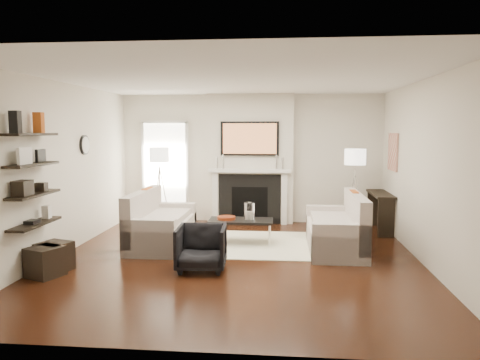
# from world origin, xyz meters

# --- Properties ---
(room_envelope) EXTENTS (6.00, 6.00, 6.00)m
(room_envelope) POSITION_xyz_m (0.00, 0.00, 1.35)
(room_envelope) COLOR black
(room_envelope) RESTS_ON ground
(chimney_breast) EXTENTS (1.80, 0.25, 2.70)m
(chimney_breast) POSITION_xyz_m (0.00, 2.88, 1.35)
(chimney_breast) COLOR silver
(chimney_breast) RESTS_ON floor
(fireplace_surround) EXTENTS (1.30, 0.02, 1.04)m
(fireplace_surround) POSITION_xyz_m (0.00, 2.74, 0.52)
(fireplace_surround) COLOR black
(fireplace_surround) RESTS_ON floor
(firebox) EXTENTS (0.75, 0.02, 0.65)m
(firebox) POSITION_xyz_m (0.00, 2.73, 0.45)
(firebox) COLOR black
(firebox) RESTS_ON floor
(mantel_pilaster_l) EXTENTS (0.12, 0.08, 1.10)m
(mantel_pilaster_l) POSITION_xyz_m (-0.72, 2.71, 0.55)
(mantel_pilaster_l) COLOR white
(mantel_pilaster_l) RESTS_ON floor
(mantel_pilaster_r) EXTENTS (0.12, 0.08, 1.10)m
(mantel_pilaster_r) POSITION_xyz_m (0.72, 2.71, 0.55)
(mantel_pilaster_r) COLOR white
(mantel_pilaster_r) RESTS_ON floor
(mantel_shelf) EXTENTS (1.70, 0.18, 0.07)m
(mantel_shelf) POSITION_xyz_m (0.00, 2.69, 1.12)
(mantel_shelf) COLOR white
(mantel_shelf) RESTS_ON chimney_breast
(tv_body) EXTENTS (1.20, 0.06, 0.70)m
(tv_body) POSITION_xyz_m (0.00, 2.71, 1.78)
(tv_body) COLOR black
(tv_body) RESTS_ON chimney_breast
(tv_screen) EXTENTS (1.10, 0.00, 0.62)m
(tv_screen) POSITION_xyz_m (0.00, 2.68, 1.78)
(tv_screen) COLOR #BF723F
(tv_screen) RESTS_ON tv_body
(candlestick_l_tall) EXTENTS (0.04, 0.04, 0.30)m
(candlestick_l_tall) POSITION_xyz_m (-0.55, 2.70, 1.30)
(candlestick_l_tall) COLOR silver
(candlestick_l_tall) RESTS_ON mantel_shelf
(candlestick_l_short) EXTENTS (0.04, 0.04, 0.24)m
(candlestick_l_short) POSITION_xyz_m (-0.68, 2.70, 1.27)
(candlestick_l_short) COLOR silver
(candlestick_l_short) RESTS_ON mantel_shelf
(candlestick_r_tall) EXTENTS (0.04, 0.04, 0.30)m
(candlestick_r_tall) POSITION_xyz_m (0.55, 2.70, 1.30)
(candlestick_r_tall) COLOR silver
(candlestick_r_tall) RESTS_ON mantel_shelf
(candlestick_r_short) EXTENTS (0.04, 0.04, 0.24)m
(candlestick_r_short) POSITION_xyz_m (0.68, 2.70, 1.27)
(candlestick_r_short) COLOR silver
(candlestick_r_short) RESTS_ON mantel_shelf
(hallway_panel) EXTENTS (0.90, 0.02, 2.10)m
(hallway_panel) POSITION_xyz_m (-1.85, 2.98, 1.05)
(hallway_panel) COLOR white
(hallway_panel) RESTS_ON floor
(door_trim_l) EXTENTS (0.06, 0.06, 2.16)m
(door_trim_l) POSITION_xyz_m (-2.33, 2.96, 1.05)
(door_trim_l) COLOR white
(door_trim_l) RESTS_ON floor
(door_trim_r) EXTENTS (0.06, 0.06, 2.16)m
(door_trim_r) POSITION_xyz_m (-1.37, 2.96, 1.05)
(door_trim_r) COLOR white
(door_trim_r) RESTS_ON floor
(door_trim_top) EXTENTS (1.02, 0.06, 0.06)m
(door_trim_top) POSITION_xyz_m (-1.85, 2.96, 2.13)
(door_trim_top) COLOR white
(door_trim_top) RESTS_ON wall_back
(rug) EXTENTS (2.60, 2.00, 0.01)m
(rug) POSITION_xyz_m (-0.07, 0.96, 0.01)
(rug) COLOR beige
(rug) RESTS_ON floor
(loveseat_left_base) EXTENTS (0.85, 1.80, 0.42)m
(loveseat_left_base) POSITION_xyz_m (-1.35, 0.78, 0.21)
(loveseat_left_base) COLOR beige
(loveseat_left_base) RESTS_ON floor
(loveseat_left_back) EXTENTS (0.18, 1.80, 0.80)m
(loveseat_left_back) POSITION_xyz_m (-1.69, 0.78, 0.53)
(loveseat_left_back) COLOR beige
(loveseat_left_back) RESTS_ON floor
(loveseat_left_arm_n) EXTENTS (0.85, 0.18, 0.60)m
(loveseat_left_arm_n) POSITION_xyz_m (-1.35, -0.03, 0.30)
(loveseat_left_arm_n) COLOR beige
(loveseat_left_arm_n) RESTS_ON floor
(loveseat_left_arm_s) EXTENTS (0.85, 0.18, 0.60)m
(loveseat_left_arm_s) POSITION_xyz_m (-1.35, 1.59, 0.30)
(loveseat_left_arm_s) COLOR beige
(loveseat_left_arm_s) RESTS_ON floor
(loveseat_left_cushion) EXTENTS (0.63, 1.44, 0.10)m
(loveseat_left_cushion) POSITION_xyz_m (-1.30, 0.78, 0.47)
(loveseat_left_cushion) COLOR beige
(loveseat_left_cushion) RESTS_ON loveseat_left_base
(pillow_left_orange) EXTENTS (0.10, 0.42, 0.42)m
(pillow_left_orange) POSITION_xyz_m (-1.69, 1.08, 0.73)
(pillow_left_orange) COLOR #B95216
(pillow_left_orange) RESTS_ON loveseat_left_cushion
(pillow_left_charcoal) EXTENTS (0.10, 0.40, 0.40)m
(pillow_left_charcoal) POSITION_xyz_m (-1.69, 0.48, 0.72)
(pillow_left_charcoal) COLOR black
(pillow_left_charcoal) RESTS_ON loveseat_left_cushion
(loveseat_right_base) EXTENTS (0.85, 1.80, 0.42)m
(loveseat_right_base) POSITION_xyz_m (1.55, 0.71, 0.21)
(loveseat_right_base) COLOR beige
(loveseat_right_base) RESTS_ON floor
(loveseat_right_back) EXTENTS (0.18, 1.80, 0.80)m
(loveseat_right_back) POSITION_xyz_m (1.89, 0.71, 0.53)
(loveseat_right_back) COLOR beige
(loveseat_right_back) RESTS_ON floor
(loveseat_right_arm_n) EXTENTS (0.85, 0.18, 0.60)m
(loveseat_right_arm_n) POSITION_xyz_m (1.55, -0.10, 0.30)
(loveseat_right_arm_n) COLOR beige
(loveseat_right_arm_n) RESTS_ON floor
(loveseat_right_arm_s) EXTENTS (0.85, 0.18, 0.60)m
(loveseat_right_arm_s) POSITION_xyz_m (1.55, 1.52, 0.30)
(loveseat_right_arm_s) COLOR beige
(loveseat_right_arm_s) RESTS_ON floor
(loveseat_right_cushion) EXTENTS (0.63, 1.44, 0.10)m
(loveseat_right_cushion) POSITION_xyz_m (1.50, 0.71, 0.47)
(loveseat_right_cushion) COLOR beige
(loveseat_right_cushion) RESTS_ON loveseat_right_base
(pillow_right_orange) EXTENTS (0.10, 0.42, 0.42)m
(pillow_right_orange) POSITION_xyz_m (1.89, 1.01, 0.73)
(pillow_right_orange) COLOR #B95216
(pillow_right_orange) RESTS_ON loveseat_right_cushion
(pillow_right_charcoal) EXTENTS (0.10, 0.40, 0.40)m
(pillow_right_charcoal) POSITION_xyz_m (1.89, 0.41, 0.72)
(pillow_right_charcoal) COLOR black
(pillow_right_charcoal) RESTS_ON loveseat_right_cushion
(coffee_table) EXTENTS (1.10, 0.55, 0.04)m
(coffee_table) POSITION_xyz_m (-0.03, 1.00, 0.40)
(coffee_table) COLOR black
(coffee_table) RESTS_ON floor
(coffee_leg_nw) EXTENTS (0.02, 0.02, 0.38)m
(coffee_leg_nw) POSITION_xyz_m (-0.53, 0.78, 0.19)
(coffee_leg_nw) COLOR silver
(coffee_leg_nw) RESTS_ON floor
(coffee_leg_ne) EXTENTS (0.02, 0.02, 0.38)m
(coffee_leg_ne) POSITION_xyz_m (0.47, 0.78, 0.19)
(coffee_leg_ne) COLOR silver
(coffee_leg_ne) RESTS_ON floor
(coffee_leg_sw) EXTENTS (0.02, 0.02, 0.38)m
(coffee_leg_sw) POSITION_xyz_m (-0.53, 1.22, 0.19)
(coffee_leg_sw) COLOR silver
(coffee_leg_sw) RESTS_ON floor
(coffee_leg_se) EXTENTS (0.02, 0.02, 0.38)m
(coffee_leg_se) POSITION_xyz_m (0.47, 1.22, 0.19)
(coffee_leg_se) COLOR silver
(coffee_leg_se) RESTS_ON floor
(hurricane_glass) EXTENTS (0.18, 0.18, 0.32)m
(hurricane_glass) POSITION_xyz_m (0.12, 1.00, 0.56)
(hurricane_glass) COLOR white
(hurricane_glass) RESTS_ON coffee_table
(hurricane_candle) EXTENTS (0.10, 0.10, 0.14)m
(hurricane_candle) POSITION_xyz_m (0.12, 1.00, 0.49)
(hurricane_candle) COLOR white
(hurricane_candle) RESTS_ON coffee_table
(copper_bowl) EXTENTS (0.32, 0.32, 0.05)m
(copper_bowl) POSITION_xyz_m (-0.28, 1.00, 0.45)
(copper_bowl) COLOR #B1421D
(copper_bowl) RESTS_ON coffee_table
(armchair) EXTENTS (0.71, 0.67, 0.69)m
(armchair) POSITION_xyz_m (-0.43, -0.57, 0.35)
(armchair) COLOR black
(armchair) RESTS_ON floor
(lamp_left_post) EXTENTS (0.02, 0.02, 1.20)m
(lamp_left_post) POSITION_xyz_m (-1.85, 2.49, 0.60)
(lamp_left_post) COLOR silver
(lamp_left_post) RESTS_ON floor
(lamp_left_shade) EXTENTS (0.40, 0.40, 0.30)m
(lamp_left_shade) POSITION_xyz_m (-1.85, 2.49, 1.45)
(lamp_left_shade) COLOR white
(lamp_left_shade) RESTS_ON lamp_left_post
(lamp_left_leg_a) EXTENTS (0.25, 0.02, 1.23)m
(lamp_left_leg_a) POSITION_xyz_m (-1.74, 2.49, 0.60)
(lamp_left_leg_a) COLOR silver
(lamp_left_leg_a) RESTS_ON floor
(lamp_left_leg_b) EXTENTS (0.14, 0.22, 1.23)m
(lamp_left_leg_b) POSITION_xyz_m (-1.91, 2.59, 0.60)
(lamp_left_leg_b) COLOR silver
(lamp_left_leg_b) RESTS_ON floor
(lamp_left_leg_c) EXTENTS (0.14, 0.22, 1.23)m
(lamp_left_leg_c) POSITION_xyz_m (-1.91, 2.40, 0.60)
(lamp_left_leg_c) COLOR silver
(lamp_left_leg_c) RESTS_ON floor
(lamp_right_post) EXTENTS (0.02, 0.02, 1.20)m
(lamp_right_post) POSITION_xyz_m (2.05, 2.12, 0.60)
(lamp_right_post) COLOR silver
(lamp_right_post) RESTS_ON floor
(lamp_right_shade) EXTENTS (0.40, 0.40, 0.30)m
(lamp_right_shade) POSITION_xyz_m (2.05, 2.12, 1.45)
(lamp_right_shade) COLOR white
(lamp_right_shade) RESTS_ON lamp_right_post
(lamp_right_leg_a) EXTENTS (0.25, 0.02, 1.23)m
(lamp_right_leg_a) POSITION_xyz_m (2.16, 2.12, 0.60)
(lamp_right_leg_a) COLOR silver
(lamp_right_leg_a) RESTS_ON floor
(lamp_right_leg_b) EXTENTS (0.14, 0.22, 1.23)m
(lamp_right_leg_b) POSITION_xyz_m (2.00, 2.21, 0.60)
(lamp_right_leg_b) COLOR silver
(lamp_right_leg_b) RESTS_ON floor
(lamp_right_leg_c) EXTENTS (0.14, 0.22, 1.23)m
(lamp_right_leg_c) POSITION_xyz_m (1.99, 2.02, 0.60)
(lamp_right_leg_c) COLOR silver
(lamp_right_leg_c) RESTS_ON floor
(console_top) EXTENTS (0.35, 1.20, 0.04)m
(console_top) POSITION_xyz_m (2.57, 2.23, 0.73)
(console_top) COLOR black
(console_top) RESTS_ON floor
(console_leg_n) EXTENTS (0.30, 0.04, 0.71)m
(console_leg_n) POSITION_xyz_m (2.57, 1.68, 0.35)
(console_leg_n) COLOR black
(console_leg_n) RESTS_ON floor
(console_leg_s) EXTENTS (0.30, 0.04, 0.71)m
(console_leg_s) POSITION_xyz_m (2.57, 2.78, 0.35)
(console_leg_s) COLOR black
(console_leg_s) RESTS_ON floor
(wall_art) EXTENTS (0.03, 0.70, 0.70)m
(wall_art) POSITION_xyz_m (2.73, 2.05, 1.55)
(wall_art) COLOR tan
(wall_art) RESTS_ON wall_right
(shelf_bottom) EXTENTS (0.25, 1.00, 0.03)m
(shelf_bottom) POSITION_xyz_m (-2.62, -1.00, 0.70)
(shelf_bottom) COLOR black
(shelf_bottom) RESTS_ON wall_left
(shelf_lower) EXTENTS (0.25, 1.00, 0.04)m
(shelf_lower) POSITION_xyz_m (-2.62, -1.00, 1.10)
(shelf_lower) COLOR black
(shelf_lower) RESTS_ON wall_left
(shelf_upper) EXTENTS (0.25, 1.00, 0.04)m
(shelf_upper) POSITION_xyz_m (-2.62, -1.00, 1.50)
(shelf_upper) COLOR black
(shelf_upper) RESTS_ON wall_left
(shelf_top) EXTENTS (0.25, 1.00, 0.04)m
(shelf_top) POSITION_xyz_m (-2.62, -1.00, 1.90)
(shelf_top) COLOR black
(shelf_top) RESTS_ON wall_left
(decor_magfile_a) EXTENTS (0.12, 0.10, 0.28)m
(decor_magfile_a) POSITION_xyz_m (-2.62, -1.35, 2.06)
(decor_magfile_a) COLOR black
(decor_magfile_a) RESTS_ON shelf_top
(decor_magfile_b) EXTENTS (0.12, 0.10, 0.28)m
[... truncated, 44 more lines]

